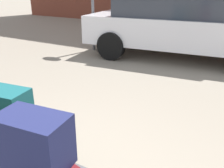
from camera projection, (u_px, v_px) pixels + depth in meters
name	position (u px, v px, depth m)	size (l,w,h in m)	color
suitcase_teal_rear_left	(7.00, 122.00, 1.97)	(0.39, 0.22, 0.56)	#144C51
duffel_bag_navy_topmost_pile	(34.00, 141.00, 1.04)	(0.30, 0.18, 0.23)	#191E47
parked_car	(180.00, 25.00, 5.76)	(4.47, 2.28, 1.42)	silver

